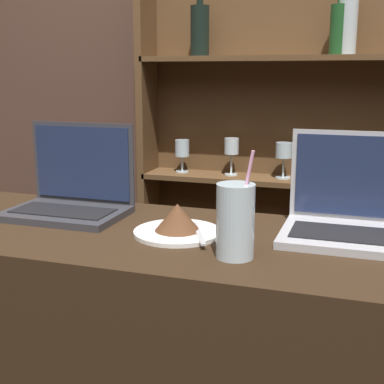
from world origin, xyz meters
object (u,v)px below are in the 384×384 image
at_px(cake_plate, 178,223).
at_px(water_glass, 235,221).
at_px(laptop_far, 353,215).
at_px(laptop_near, 72,193).

relative_size(cake_plate, water_glass, 0.93).
height_order(laptop_far, water_glass, laptop_far).
bearing_deg(cake_plate, water_glass, -33.85).
distance_m(laptop_near, cake_plate, 0.35).
height_order(laptop_near, cake_plate, laptop_near).
bearing_deg(laptop_near, laptop_far, 2.24).
xyz_separation_m(cake_plate, water_glass, (0.17, -0.11, 0.05)).
distance_m(laptop_near, laptop_far, 0.73).
relative_size(laptop_far, water_glass, 1.40).
distance_m(laptop_far, water_glass, 0.33).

